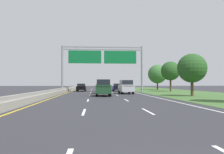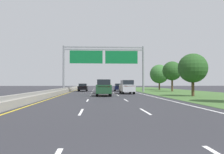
# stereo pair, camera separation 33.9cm
# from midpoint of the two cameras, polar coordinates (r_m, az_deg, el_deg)

# --- Properties ---
(ground_plane) EXTENTS (220.00, 220.00, 0.00)m
(ground_plane) POSITION_cam_midpoint_polar(r_m,az_deg,el_deg) (38.00, -2.74, -4.00)
(ground_plane) COLOR #2B2B30
(lane_striping) EXTENTS (11.96, 106.00, 0.01)m
(lane_striping) POSITION_cam_midpoint_polar(r_m,az_deg,el_deg) (37.54, -2.72, -4.03)
(lane_striping) COLOR white
(lane_striping) RESTS_ON ground
(grass_verge_right) EXTENTS (14.00, 110.00, 0.02)m
(grass_verge_right) POSITION_cam_midpoint_polar(r_m,az_deg,el_deg) (40.86, 17.25, -3.75)
(grass_verge_right) COLOR #3D602D
(grass_verge_right) RESTS_ON ground
(median_barrier_concrete) EXTENTS (0.60, 110.00, 0.85)m
(median_barrier_concrete) POSITION_cam_midpoint_polar(r_m,az_deg,el_deg) (38.36, -12.66, -3.42)
(median_barrier_concrete) COLOR #99968E
(median_barrier_concrete) RESTS_ON ground
(overhead_sign_gantry) EXTENTS (15.06, 0.42, 8.54)m
(overhead_sign_gantry) POSITION_cam_midpoint_polar(r_m,az_deg,el_deg) (43.16, -2.53, 4.39)
(overhead_sign_gantry) COLOR gray
(overhead_sign_gantry) RESTS_ON ground
(pickup_truck_gold) EXTENTS (2.08, 5.43, 2.20)m
(pickup_truck_gold) POSITION_cam_midpoint_polar(r_m,az_deg,el_deg) (38.15, -2.64, -2.38)
(pickup_truck_gold) COLOR #A38438
(pickup_truck_gold) RESTS_ON ground
(car_black_left_lane_sedan) EXTENTS (1.88, 4.43, 1.57)m
(car_black_left_lane_sedan) POSITION_cam_midpoint_polar(r_m,az_deg,el_deg) (48.22, -7.68, -2.50)
(car_black_left_lane_sedan) COLOR black
(car_black_left_lane_sedan) RESTS_ON ground
(car_silver_right_lane_suv) EXTENTS (2.01, 4.74, 2.11)m
(car_silver_right_lane_suv) POSITION_cam_midpoint_polar(r_m,az_deg,el_deg) (36.39, 3.15, -2.38)
(car_silver_right_lane_suv) COLOR #B2B5BA
(car_silver_right_lane_suv) RESTS_ON ground
(car_navy_right_lane_sedan) EXTENTS (1.92, 4.44, 1.57)m
(car_navy_right_lane_sedan) POSITION_cam_midpoint_polar(r_m,az_deg,el_deg) (49.26, 1.07, -2.49)
(car_navy_right_lane_sedan) COLOR #161E47
(car_navy_right_lane_sedan) RESTS_ON ground
(car_darkgreen_centre_lane_suv) EXTENTS (1.98, 4.73, 2.11)m
(car_darkgreen_centre_lane_suv) POSITION_cam_midpoint_polar(r_m,az_deg,el_deg) (30.04, -2.50, -2.56)
(car_darkgreen_centre_lane_suv) COLOR #193D23
(car_darkgreen_centre_lane_suv) RESTS_ON ground
(roadside_tree_mid) EXTENTS (3.68, 3.68, 5.39)m
(roadside_tree_mid) POSITION_cam_midpoint_polar(r_m,az_deg,el_deg) (31.15, 18.64, 2.04)
(roadside_tree_mid) COLOR #4C3823
(roadside_tree_mid) RESTS_ON ground
(roadside_tree_far) EXTENTS (3.79, 3.79, 5.99)m
(roadside_tree_far) POSITION_cam_midpoint_polar(r_m,az_deg,el_deg) (47.86, 13.90, 1.43)
(roadside_tree_far) COLOR #4C3823
(roadside_tree_far) RESTS_ON ground
(roadside_tree_distant) EXTENTS (4.70, 4.70, 6.31)m
(roadside_tree_distant) POSITION_cam_midpoint_polar(r_m,az_deg,el_deg) (59.49, 10.87, 0.72)
(roadside_tree_distant) COLOR #4C3823
(roadside_tree_distant) RESTS_ON ground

